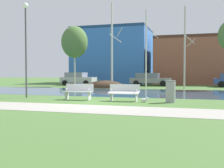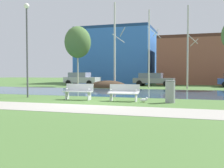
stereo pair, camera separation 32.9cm
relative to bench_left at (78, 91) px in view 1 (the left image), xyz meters
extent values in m
plane|color=#476B33|center=(1.28, 8.77, -0.47)|extent=(120.00, 120.00, 0.00)
cube|color=#9E998E|center=(1.28, -3.34, -0.47)|extent=(60.00, 2.46, 0.01)
cube|color=#33516B|center=(1.28, 6.42, -0.47)|extent=(80.00, 8.60, 0.01)
ellipsoid|color=#423021|center=(-2.45, 12.28, -0.47)|extent=(4.06, 2.43, 1.46)
cube|color=silver|center=(0.00, -0.09, -0.02)|extent=(1.61, 0.51, 0.05)
cube|color=silver|center=(0.00, 0.19, 0.20)|extent=(1.60, 0.12, 0.40)
cube|color=silver|center=(-0.66, -0.05, -0.25)|extent=(0.05, 0.43, 0.45)
cube|color=silver|center=(0.66, -0.02, -0.25)|extent=(0.05, 0.43, 0.45)
cylinder|color=silver|center=(-0.65, -0.09, 0.12)|extent=(0.05, 0.28, 0.04)
cylinder|color=silver|center=(0.66, -0.06, 0.12)|extent=(0.05, 0.28, 0.04)
cube|color=silver|center=(2.56, -0.09, -0.02)|extent=(1.61, 0.51, 0.16)
cube|color=silver|center=(2.55, 0.19, 0.20)|extent=(1.60, 0.12, 0.40)
cube|color=silver|center=(1.90, -0.05, -0.25)|extent=(0.05, 0.43, 0.45)
cube|color=silver|center=(3.21, -0.02, -0.25)|extent=(0.05, 0.43, 0.45)
cylinder|color=silver|center=(1.90, -0.09, 0.12)|extent=(0.05, 0.28, 0.04)
cylinder|color=silver|center=(3.22, -0.06, 0.12)|extent=(0.05, 0.28, 0.04)
cylinder|color=gray|center=(4.91, -0.04, 0.07)|extent=(0.47, 0.47, 1.09)
torus|color=#545557|center=(4.91, -0.04, 0.59)|extent=(0.50, 0.50, 0.04)
ellipsoid|color=white|center=(3.65, -0.31, -0.35)|extent=(0.36, 0.16, 0.16)
sphere|color=white|center=(3.81, -0.31, -0.27)|extent=(0.12, 0.12, 0.12)
cone|color=gold|center=(3.88, -0.31, -0.27)|extent=(0.06, 0.04, 0.04)
cylinder|color=gold|center=(3.67, -0.35, -0.42)|extent=(0.01, 0.01, 0.10)
cylinder|color=gold|center=(3.67, -0.28, -0.42)|extent=(0.01, 0.01, 0.10)
cylinder|color=#4C4C51|center=(-3.47, 0.35, 2.16)|extent=(0.10, 0.10, 5.26)
sphere|color=white|center=(-3.47, 0.35, 4.94)|extent=(0.32, 0.32, 0.32)
cylinder|color=beige|center=(-6.30, 13.46, 2.62)|extent=(0.15, 0.15, 6.19)
ellipsoid|color=#4C7038|center=(-6.30, 13.46, 4.36)|extent=(2.86, 2.86, 3.43)
cylinder|color=beige|center=(-1.88, 12.78, 3.81)|extent=(0.19, 0.19, 8.57)
cylinder|color=beige|center=(-1.21, 13.24, 5.17)|extent=(0.91, 1.29, 0.74)
cylinder|color=beige|center=(-1.34, 12.22, 4.43)|extent=(1.04, 1.01, 0.82)
cylinder|color=beige|center=(1.51, 13.37, 3.41)|extent=(0.15, 0.15, 7.76)
cylinder|color=beige|center=(2.09, 13.77, 5.02)|extent=(0.77, 1.09, 0.66)
cylinder|color=beige|center=(2.15, 12.72, 4.89)|extent=(1.17, 1.14, 1.00)
cylinder|color=#BCB7A8|center=(5.26, 12.53, 3.37)|extent=(0.16, 0.16, 7.69)
cylinder|color=#BCB7A8|center=(5.81, 12.91, 3.83)|extent=(0.75, 1.07, 0.60)
cylinder|color=#BCB7A8|center=(5.72, 12.05, 4.03)|extent=(0.87, 0.85, 0.75)
cube|color=#B2B5BC|center=(-7.12, 16.39, 0.18)|extent=(4.25, 2.01, 0.67)
cube|color=gray|center=(-7.45, 16.41, 0.80)|extent=(2.41, 1.70, 0.56)
cylinder|color=black|center=(-5.70, 17.23, -0.15)|extent=(0.65, 0.25, 0.64)
cylinder|color=black|center=(-5.79, 15.42, -0.15)|extent=(0.65, 0.25, 0.64)
cylinder|color=black|center=(-8.44, 17.36, -0.15)|extent=(0.65, 0.25, 0.64)
cylinder|color=black|center=(-8.53, 15.56, -0.15)|extent=(0.65, 0.25, 0.64)
cube|color=slate|center=(1.42, 17.34, 0.14)|extent=(4.66, 1.95, 0.58)
cube|color=slate|center=(1.05, 17.36, 0.72)|extent=(2.64, 1.65, 0.58)
cylinder|color=black|center=(2.97, 18.13, -0.15)|extent=(0.65, 0.25, 0.64)
cylinder|color=black|center=(2.88, 16.40, -0.15)|extent=(0.65, 0.25, 0.64)
cylinder|color=black|center=(-0.05, 18.28, -0.15)|extent=(0.65, 0.25, 0.64)
cylinder|color=black|center=(-0.14, 16.55, -0.15)|extent=(0.65, 0.25, 0.64)
cylinder|color=black|center=(8.94, 17.95, -0.15)|extent=(0.65, 0.25, 0.64)
cylinder|color=black|center=(8.85, 16.14, -0.15)|extent=(0.65, 0.25, 0.64)
cube|color=#3870C6|center=(-5.43, 25.72, 3.35)|extent=(10.74, 8.72, 7.65)
cube|color=navy|center=(-5.43, 25.72, 7.38)|extent=(10.74, 8.72, 0.40)
cube|color=brown|center=(7.78, 24.80, 2.46)|extent=(13.35, 7.45, 5.87)
cube|color=#4E2C21|center=(7.78, 24.80, 5.60)|extent=(13.35, 7.45, 0.40)
camera|label=1|loc=(5.88, -13.43, 0.96)|focal=43.14mm
camera|label=2|loc=(6.20, -13.34, 0.96)|focal=43.14mm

